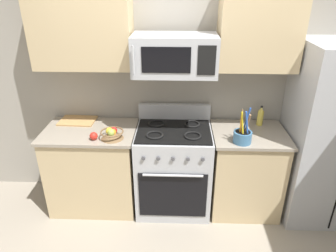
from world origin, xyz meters
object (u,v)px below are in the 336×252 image
bottle_oil (260,116)px  fruit_basket (112,134)px  apple_loose (94,136)px  range_oven (174,168)px  utensil_crock (243,136)px  microwave (175,55)px  cutting_board (78,121)px  refrigerator (333,135)px

bottle_oil → fruit_basket: bearing=-166.5°
apple_loose → range_oven: bearing=15.0°
fruit_basket → utensil_crock: bearing=-1.7°
range_oven → apple_loose: range_oven is taller
microwave → cutting_board: 1.29m
utensil_crock → fruit_basket: size_ratio=1.52×
utensil_crock → bottle_oil: (0.25, 0.39, 0.03)m
apple_loose → bottle_oil: size_ratio=0.36×
utensil_crock → range_oven: bearing=162.5°
range_oven → refrigerator: refrigerator is taller
apple_loose → cutting_board: apple_loose is taller
range_oven → refrigerator: bearing=-0.6°
utensil_crock → bottle_oil: size_ratio=1.61×
range_oven → apple_loose: 0.91m
refrigerator → microwave: bearing=178.4°
refrigerator → fruit_basket: (-2.14, -0.15, 0.05)m
refrigerator → cutting_board: bearing=175.2°
refrigerator → fruit_basket: bearing=-176.0°
microwave → cutting_board: microwave is taller
microwave → utensil_crock: bearing=-19.7°
utensil_crock → cutting_board: (-1.67, 0.40, -0.06)m
refrigerator → utensil_crock: bearing=-168.6°
fruit_basket → bottle_oil: bearing=13.5°
range_oven → fruit_basket: (-0.59, -0.17, 0.48)m
bottle_oil → cutting_board: bearing=179.7°
apple_loose → microwave: bearing=17.0°
range_oven → utensil_crock: 0.84m
utensil_crock → microwave: bearing=160.3°
range_oven → refrigerator: size_ratio=0.60×
microwave → range_oven: bearing=-90.0°
microwave → cutting_board: (-1.03, 0.17, -0.75)m
fruit_basket → bottle_oil: size_ratio=1.06×
fruit_basket → cutting_board: (-0.45, 0.37, -0.04)m
refrigerator → bottle_oil: (-0.67, 0.20, 0.10)m
bottle_oil → range_oven: bearing=-168.1°
microwave → bottle_oil: microwave is taller
apple_loose → fruit_basket: bearing=12.1°
range_oven → refrigerator: (1.56, -0.02, 0.43)m
range_oven → fruit_basket: range_oven is taller
cutting_board → fruit_basket: bearing=-39.3°
utensil_crock → fruit_basket: (-1.23, 0.04, -0.02)m
apple_loose → cutting_board: (-0.28, 0.40, -0.03)m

